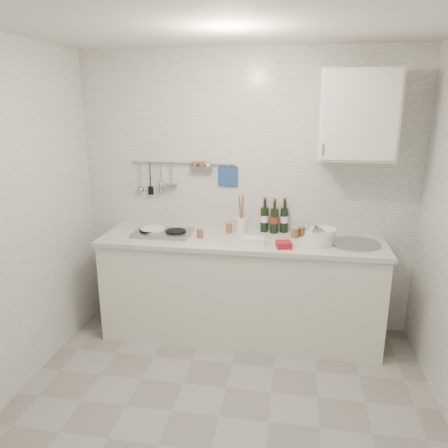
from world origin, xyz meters
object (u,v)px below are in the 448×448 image
wine_bottles (274,215)px  utensil_crock (241,223)px  wall_cabinet (357,116)px  plate_stack_sink (319,237)px  plate_stack_hob (152,231)px

wine_bottles → utensil_crock: size_ratio=0.88×
wall_cabinet → wine_bottles: 1.09m
plate_stack_sink → utensil_crock: bearing=162.8°
utensil_crock → wine_bottles: bearing=10.7°
wall_cabinet → plate_stack_hob: (-1.71, -0.10, -1.01)m
wall_cabinet → plate_stack_hob: bearing=-176.7°
wall_cabinet → plate_stack_hob: size_ratio=2.84×
plate_stack_hob → plate_stack_sink: size_ratio=0.83×
plate_stack_sink → wine_bottles: bearing=145.5°
plate_stack_hob → utensil_crock: (0.78, 0.16, 0.06)m
wall_cabinet → plate_stack_sink: size_ratio=2.35×
plate_stack_hob → utensil_crock: 0.80m
wine_bottles → utensil_crock: (-0.29, -0.06, -0.07)m
wine_bottles → wall_cabinet: bearing=-10.7°
wine_bottles → utensil_crock: bearing=-169.3°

